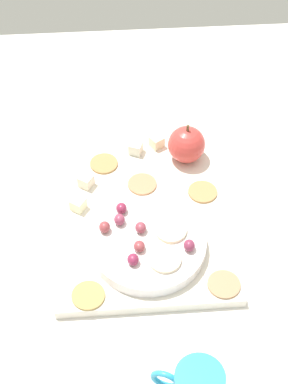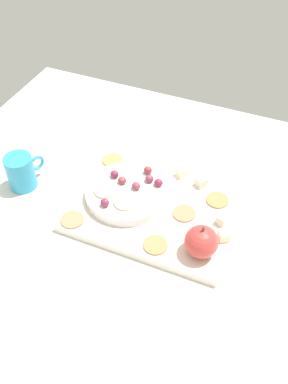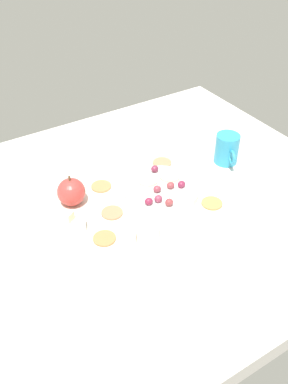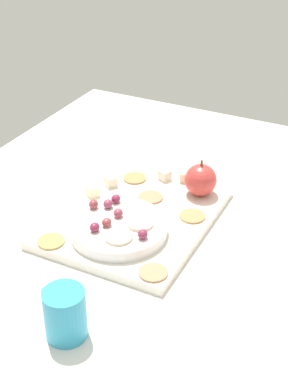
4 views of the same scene
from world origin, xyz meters
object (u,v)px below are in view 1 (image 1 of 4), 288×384
Objects in this scene: apple_slice_1 at (171,230)px; grape_6 at (105,227)px; cheese_cube_2 at (86,181)px; apple_slice_0 at (165,259)px; apple_whole at (187,144)px; grape_1 at (120,220)px; cheese_cube_3 at (157,142)px; grape_3 at (141,228)px; serving_dish at (148,244)px; grape_4 at (121,208)px; cheese_cube_1 at (136,148)px; cracker_1 at (88,296)px; cracker_3 at (104,164)px; grape_5 at (133,259)px; grape_2 at (139,246)px; cracker_4 at (224,284)px; cheese_cube_0 at (78,204)px; cracker_2 at (203,192)px; grape_0 at (189,245)px; platter at (143,217)px; cracker_0 at (142,184)px.

grape_6 is at bearing 85.20° from apple_slice_1.
apple_slice_0 is at bearing -146.81° from cheese_cube_2.
grape_1 is at bearing 141.66° from apple_whole.
grape_3 reaches higher than cheese_cube_3.
grape_4 reaches higher than serving_dish.
cheese_cube_1 and cheese_cube_3 have the same top height.
grape_6 is at bearing -15.27° from cracker_1.
cracker_3 is 24.83cm from apple_slice_0.
apple_slice_1 reaches higher than cheese_cube_1.
serving_dish is 5.24cm from grape_5.
grape_2 is (6.46, -8.10, 2.77)cm from cracker_1.
cracker_4 is (-30.91, -7.56, -0.90)cm from cheese_cube_3.
cheese_cube_2 reaches higher than cracker_1.
cheese_cube_0 is at bearing 54.32° from grape_3.
grape_4 is at bearing 32.74° from serving_dish.
cheese_cube_3 is 21.87cm from grape_3.
grape_2 is 0.38× the size of apple_slice_1.
cracker_2 is 2.58× the size of grape_0.
serving_dish is at bearing -32.38° from grape_5.
cheese_cube_2 is at bearing 0.35° from cracker_1.
grape_2 is at bearing 137.21° from cracker_2.
cracker_4 is at bearing -174.74° from apple_whole.
platter is at bearing 145.37° from apple_whole.
cracker_2 is 2.58× the size of grape_6.
cheese_cube_2 is 15.86cm from cheese_cube_3.
cheese_cube_1 is (21.80, 0.58, 0.01)cm from serving_dish.
grape_1 is at bearing -128.42° from cheese_cube_0.
grape_0 is (-23.96, -6.74, 1.99)cm from cheese_cube_1.
serving_dish is 7.40cm from grape_6.
grape_1 is at bearing 60.69° from grape_0.
cheese_cube_1 is 0.43× the size of apple_slice_0.
grape_5 is (-23.22, -3.94, 2.83)cm from cracker_3.
cracker_2 is at bearing -150.27° from cheese_cube_3.
grape_0 is at bearing 162.58° from cracker_2.
cheese_cube_0 is 1.13× the size of grape_5.
apple_slice_0 reaches higher than cheese_cube_2.
apple_slice_0 is at bearing 165.45° from apple_whole.
grape_3 reaches higher than cracker_4.
cheese_cube_0 is 14.54cm from grape_2.
cracker_2 is 16.60cm from grape_1.
grape_0 reaches higher than cracker_1.
grape_2 is at bearing 155.26° from apple_whole.
apple_slice_1 is at bearing 165.64° from apple_whole.
apple_whole is 3.05× the size of cheese_cube_0.
grape_4 is at bearing 152.68° from cracker_0.
grape_3 is at bearing -40.43° from cracker_1.
apple_slice_0 is at bearing -134.53° from cheese_cube_0.
cracker_3 is 31.99cm from cracker_4.
grape_5 is at bearing 102.51° from grape_0.
grape_0 reaches higher than cracker_4.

